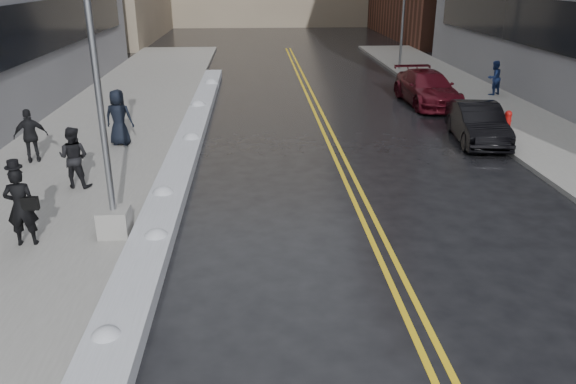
{
  "coord_description": "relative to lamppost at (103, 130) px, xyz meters",
  "views": [
    {
      "loc": [
        -0.18,
        -9.39,
        5.56
      ],
      "look_at": [
        0.47,
        1.4,
        1.3
      ],
      "focal_mm": 35.0,
      "sensor_mm": 36.0,
      "label": 1
    }
  ],
  "objects": [
    {
      "name": "ground",
      "position": [
        3.3,
        -2.0,
        -2.53
      ],
      "size": [
        160.0,
        160.0,
        0.0
      ],
      "primitive_type": "plane",
      "color": "black",
      "rests_on": "ground"
    },
    {
      "name": "sidewalk_west",
      "position": [
        -2.45,
        8.0,
        -2.46
      ],
      "size": [
        5.5,
        50.0,
        0.15
      ],
      "primitive_type": "cube",
      "color": "gray",
      "rests_on": "ground"
    },
    {
      "name": "sidewalk_east",
      "position": [
        13.3,
        8.0,
        -2.46
      ],
      "size": [
        4.0,
        50.0,
        0.15
      ],
      "primitive_type": "cube",
      "color": "gray",
      "rests_on": "ground"
    },
    {
      "name": "lane_line_left",
      "position": [
        5.65,
        8.0,
        -2.53
      ],
      "size": [
        0.12,
        50.0,
        0.01
      ],
      "primitive_type": "cube",
      "color": "gold",
      "rests_on": "ground"
    },
    {
      "name": "lane_line_right",
      "position": [
        5.95,
        8.0,
        -2.53
      ],
      "size": [
        0.12,
        50.0,
        0.01
      ],
      "primitive_type": "cube",
      "color": "gold",
      "rests_on": "ground"
    },
    {
      "name": "snow_ridge",
      "position": [
        0.85,
        6.0,
        -2.36
      ],
      "size": [
        0.9,
        30.0,
        0.34
      ],
      "primitive_type": "cube",
      "color": "silver",
      "rests_on": "ground"
    },
    {
      "name": "lamppost",
      "position": [
        0.0,
        0.0,
        0.0
      ],
      "size": [
        0.65,
        0.65,
        7.62
      ],
      "color": "gray",
      "rests_on": "sidewalk_west"
    },
    {
      "name": "fire_hydrant",
      "position": [
        12.3,
        8.0,
        -1.98
      ],
      "size": [
        0.26,
        0.26,
        0.73
      ],
      "color": "maroon",
      "rests_on": "sidewalk_east"
    },
    {
      "name": "traffic_signal",
      "position": [
        11.8,
        22.0,
        0.87
      ],
      "size": [
        0.16,
        0.2,
        6.0
      ],
      "color": "gray",
      "rests_on": "sidewalk_east"
    },
    {
      "name": "pedestrian_fedora",
      "position": [
        -1.78,
        -0.36,
        -1.53
      ],
      "size": [
        0.67,
        0.48,
        1.71
      ],
      "primitive_type": "imported",
      "rotation": [
        0.0,
        0.0,
        3.26
      ],
      "color": "black",
      "rests_on": "sidewalk_west"
    },
    {
      "name": "pedestrian_b",
      "position": [
        -1.69,
        3.07,
        -1.56
      ],
      "size": [
        0.9,
        0.76,
        1.65
      ],
      "primitive_type": "imported",
      "rotation": [
        0.0,
        0.0,
        2.96
      ],
      "color": "black",
      "rests_on": "sidewalk_west"
    },
    {
      "name": "pedestrian_c",
      "position": [
        -1.36,
        6.99,
        -1.46
      ],
      "size": [
        0.97,
        0.7,
        1.85
      ],
      "primitive_type": "imported",
      "rotation": [
        0.0,
        0.0,
        3.02
      ],
      "color": "black",
      "rests_on": "sidewalk_west"
    },
    {
      "name": "pedestrian_d",
      "position": [
        -3.6,
        5.3,
        -1.57
      ],
      "size": [
        1.03,
        0.69,
        1.63
      ],
      "primitive_type": "imported",
      "rotation": [
        0.0,
        0.0,
        3.48
      ],
      "color": "black",
      "rests_on": "sidewalk_west"
    },
    {
      "name": "pedestrian_east",
      "position": [
        14.29,
        14.22,
        -1.6
      ],
      "size": [
        0.96,
        0.89,
        1.58
      ],
      "primitive_type": "imported",
      "rotation": [
        0.0,
        0.0,
        3.63
      ],
      "color": "navy",
      "rests_on": "sidewalk_east"
    },
    {
      "name": "car_black",
      "position": [
        10.8,
        7.06,
        -1.86
      ],
      "size": [
        1.89,
        4.22,
        1.35
      ],
      "primitive_type": "imported",
      "rotation": [
        0.0,
        0.0,
        -0.12
      ],
      "color": "black",
      "rests_on": "ground"
    },
    {
      "name": "car_maroon",
      "position": [
        10.8,
        13.07,
        -1.81
      ],
      "size": [
        2.21,
        5.04,
        1.44
      ],
      "primitive_type": "imported",
      "rotation": [
        0.0,
        0.0,
        0.04
      ],
      "color": "#3E0A12",
      "rests_on": "ground"
    }
  ]
}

